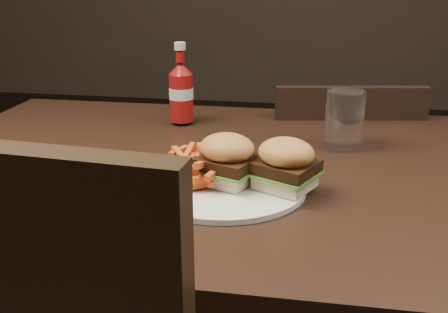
% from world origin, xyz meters
% --- Properties ---
extents(dining_table, '(1.20, 0.80, 0.04)m').
position_xyz_m(dining_table, '(0.00, 0.00, 0.73)').
color(dining_table, black).
rests_on(dining_table, ground).
extents(chair_far, '(0.42, 0.42, 0.04)m').
position_xyz_m(chair_far, '(0.21, 0.50, 0.43)').
color(chair_far, black).
rests_on(chair_far, ground).
extents(plate, '(0.27, 0.27, 0.01)m').
position_xyz_m(plate, '(0.01, -0.12, 0.76)').
color(plate, white).
rests_on(plate, dining_table).
extents(sandwich_half_a, '(0.10, 0.10, 0.02)m').
position_xyz_m(sandwich_half_a, '(0.02, -0.11, 0.77)').
color(sandwich_half_a, beige).
rests_on(sandwich_half_a, plate).
extents(sandwich_half_b, '(0.10, 0.10, 0.02)m').
position_xyz_m(sandwich_half_b, '(0.11, -0.12, 0.77)').
color(sandwich_half_b, beige).
rests_on(sandwich_half_b, plate).
extents(fries_pile, '(0.14, 0.14, 0.05)m').
position_xyz_m(fries_pile, '(-0.04, -0.12, 0.78)').
color(fries_pile, '#C3531E').
rests_on(fries_pile, plate).
extents(ketchup_bottle, '(0.07, 0.07, 0.11)m').
position_xyz_m(ketchup_bottle, '(-0.14, 0.23, 0.81)').
color(ketchup_bottle, maroon).
rests_on(ketchup_bottle, dining_table).
extents(tumbler, '(0.09, 0.09, 0.12)m').
position_xyz_m(tumbler, '(0.21, 0.12, 0.81)').
color(tumbler, white).
rests_on(tumbler, dining_table).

